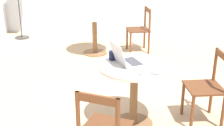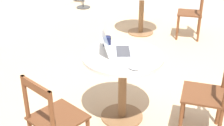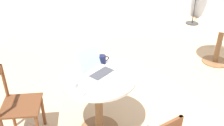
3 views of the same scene
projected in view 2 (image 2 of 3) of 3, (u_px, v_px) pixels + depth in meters
The scene contains 10 objects.
ground_plane at pixel (141, 101), 3.56m from camera, with size 16.00×16.00×0.00m, color tan.
cafe_table_near at pixel (123, 72), 3.05m from camera, with size 0.78×0.78×0.72m.
cafe_table_mid at pixel (142, 3), 5.27m from camera, with size 0.78×0.78×0.72m.
chair_near_left at pixel (54, 120), 2.55m from camera, with size 0.47×0.47×0.82m.
chair_near_front at pixel (208, 95), 2.89m from camera, with size 0.47×0.47×0.82m.
chair_mid_front at pixel (192, 13), 5.14m from camera, with size 0.49×0.49×0.82m.
laptop at pixel (116, 48), 3.00m from camera, with size 0.42×0.43×0.24m.
mouse at pixel (134, 68), 2.70m from camera, with size 0.06×0.10×0.03m.
mug at pixel (107, 41), 3.16m from camera, with size 0.12×0.08×0.10m.
drinking_glass at pixel (119, 65), 2.68m from camera, with size 0.08×0.08×0.10m.
Camera 2 is at (-2.76, -1.20, 1.98)m, focal length 50.00 mm.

